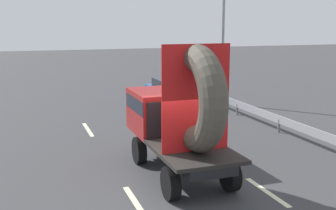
# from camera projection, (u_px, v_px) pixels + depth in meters

# --- Properties ---
(ground_plane) EXTENTS (120.00, 120.00, 0.00)m
(ground_plane) POSITION_uv_depth(u_px,v_px,m) (189.00, 183.00, 11.79)
(ground_plane) COLOR #38383A
(flatbed_truck) EXTENTS (2.02, 5.04, 3.94)m
(flatbed_truck) POSITION_uv_depth(u_px,v_px,m) (178.00, 113.00, 12.23)
(flatbed_truck) COLOR black
(flatbed_truck) RESTS_ON ground_plane
(distant_sedan) EXTENTS (1.86, 4.33, 1.41)m
(distant_sedan) POSITION_uv_depth(u_px,v_px,m) (172.00, 91.00, 22.86)
(distant_sedan) COLOR black
(distant_sedan) RESTS_ON ground_plane
(traffic_light) EXTENTS (0.42, 0.36, 6.86)m
(traffic_light) POSITION_uv_depth(u_px,v_px,m) (223.00, 24.00, 22.45)
(traffic_light) COLOR gray
(traffic_light) RESTS_ON ground_plane
(guardrail) EXTENTS (0.10, 14.12, 0.71)m
(guardrail) POSITION_uv_depth(u_px,v_px,m) (256.00, 111.00, 18.72)
(guardrail) COLOR gray
(guardrail) RESTS_ON ground_plane
(lane_dash_left_near) EXTENTS (0.16, 2.17, 0.01)m
(lane_dash_left_near) POSITION_uv_depth(u_px,v_px,m) (136.00, 203.00, 10.48)
(lane_dash_left_near) COLOR beige
(lane_dash_left_near) RESTS_ON ground_plane
(lane_dash_left_far) EXTENTS (0.16, 2.35, 0.01)m
(lane_dash_left_far) POSITION_uv_depth(u_px,v_px,m) (88.00, 129.00, 17.65)
(lane_dash_left_far) COLOR beige
(lane_dash_left_far) RESTS_ON ground_plane
(lane_dash_right_near) EXTENTS (0.16, 2.05, 0.01)m
(lane_dash_right_near) POSITION_uv_depth(u_px,v_px,m) (267.00, 192.00, 11.17)
(lane_dash_right_near) COLOR beige
(lane_dash_right_near) RESTS_ON ground_plane
(lane_dash_right_far) EXTENTS (0.16, 2.30, 0.01)m
(lane_dash_right_far) POSITION_uv_depth(u_px,v_px,m) (165.00, 122.00, 18.96)
(lane_dash_right_far) COLOR beige
(lane_dash_right_far) RESTS_ON ground_plane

